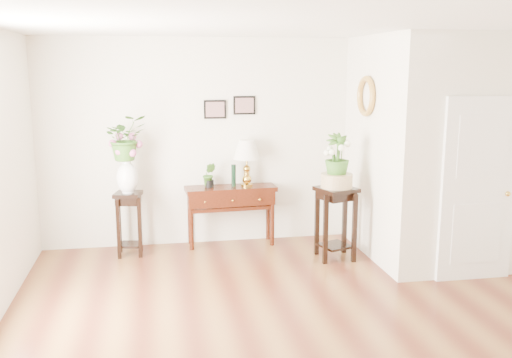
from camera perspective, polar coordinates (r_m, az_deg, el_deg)
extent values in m
cube|color=brown|center=(5.69, 6.01, -13.98)|extent=(6.00, 5.50, 0.02)
cube|color=white|center=(5.17, 6.66, 15.38)|extent=(6.00, 5.50, 0.02)
cube|color=silver|center=(7.90, 0.61, 3.79)|extent=(6.00, 0.02, 2.80)
cube|color=silver|center=(2.83, 22.65, -10.72)|extent=(6.00, 0.02, 2.80)
cube|color=silver|center=(7.68, 17.65, 3.06)|extent=(1.80, 1.95, 2.80)
cube|color=white|center=(6.88, 21.35, -1.04)|extent=(0.90, 0.05, 2.10)
cube|color=black|center=(7.73, -4.12, 6.96)|extent=(0.30, 0.02, 0.25)
cube|color=black|center=(7.78, -1.17, 7.38)|extent=(0.30, 0.02, 0.25)
torus|color=gold|center=(7.34, 10.93, 8.13)|extent=(0.07, 0.51, 0.51)
cube|color=black|center=(7.84, -2.54, -3.67)|extent=(1.24, 0.47, 0.82)
cube|color=gold|center=(7.71, -0.94, 1.85)|extent=(0.45, 0.45, 0.64)
cylinder|color=black|center=(7.71, -2.26, 0.50)|extent=(0.08, 0.08, 0.30)
imported|color=#34661F|center=(7.68, -4.70, 0.33)|extent=(0.20, 0.17, 0.32)
cube|color=black|center=(7.57, -12.56, -4.40)|extent=(0.38, 0.38, 0.83)
imported|color=#34661F|center=(7.35, -12.92, 3.93)|extent=(0.64, 0.59, 0.58)
cube|color=black|center=(7.33, 7.95, -4.38)|extent=(0.55, 0.55, 0.92)
cylinder|color=tan|center=(7.20, 8.06, -0.22)|extent=(0.43, 0.43, 0.18)
imported|color=#34661F|center=(7.15, 8.13, 2.29)|extent=(0.35, 0.35, 0.56)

